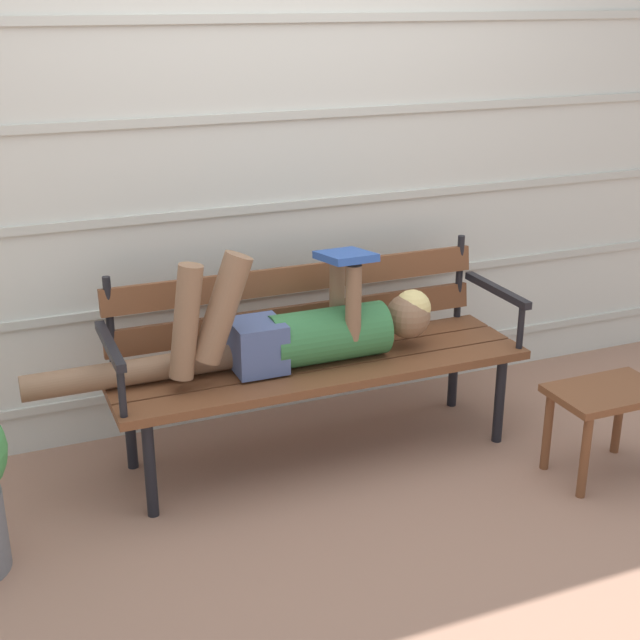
# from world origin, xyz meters

# --- Properties ---
(ground_plane) EXTENTS (12.00, 12.00, 0.00)m
(ground_plane) POSITION_xyz_m (0.00, 0.00, 0.00)
(ground_plane) COLOR #936B56
(house_siding) EXTENTS (4.41, 0.08, 2.33)m
(house_siding) POSITION_xyz_m (0.00, 0.67, 1.16)
(house_siding) COLOR beige
(house_siding) RESTS_ON ground
(park_bench) EXTENTS (1.72, 0.51, 0.82)m
(park_bench) POSITION_xyz_m (0.00, 0.22, 0.46)
(park_bench) COLOR brown
(park_bench) RESTS_ON ground
(reclining_person) EXTENTS (1.66, 0.26, 0.53)m
(reclining_person) POSITION_xyz_m (-0.11, 0.15, 0.58)
(reclining_person) COLOR #33703D
(footstool) EXTENTS (0.45, 0.29, 0.38)m
(footstool) POSITION_xyz_m (0.99, -0.43, 0.30)
(footstool) COLOR brown
(footstool) RESTS_ON ground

